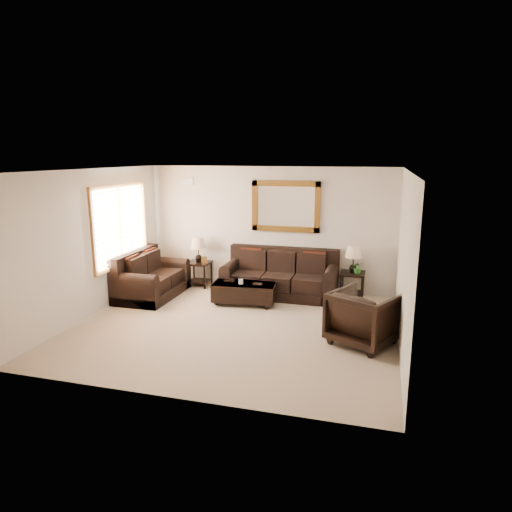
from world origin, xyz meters
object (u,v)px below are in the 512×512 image
(end_table_left, at_px, (199,254))
(coffee_table, at_px, (244,291))
(end_table_right, at_px, (353,264))
(sofa, at_px, (280,279))
(armchair, at_px, (364,315))
(loveseat, at_px, (150,280))

(end_table_left, height_order, coffee_table, end_table_left)
(end_table_right, distance_m, coffee_table, 2.32)
(end_table_left, relative_size, end_table_right, 1.01)
(end_table_right, height_order, coffee_table, end_table_right)
(sofa, bearing_deg, armchair, -50.20)
(armchair, bearing_deg, loveseat, 10.90)
(sofa, distance_m, armchair, 2.86)
(sofa, height_order, loveseat, sofa)
(end_table_left, xyz_separation_m, end_table_right, (3.44, 0.00, -0.01))
(loveseat, bearing_deg, end_table_left, -35.52)
(end_table_left, height_order, end_table_right, end_table_left)
(sofa, xyz_separation_m, loveseat, (-2.66, -0.83, -0.00))
(loveseat, height_order, end_table_right, end_table_right)
(end_table_right, bearing_deg, sofa, -173.22)
(coffee_table, height_order, armchair, armchair)
(end_table_right, height_order, armchair, end_table_right)
(end_table_left, xyz_separation_m, armchair, (3.77, -2.37, -0.26))
(end_table_left, relative_size, armchair, 1.18)
(coffee_table, bearing_deg, end_table_left, 139.87)
(end_table_right, bearing_deg, armchair, -82.03)
(sofa, distance_m, coffee_table, 0.96)
(loveseat, bearing_deg, sofa, -72.70)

